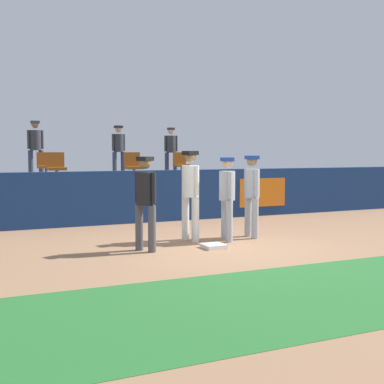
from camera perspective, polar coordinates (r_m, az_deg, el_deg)
ground_plane at (r=9.67m, az=3.78°, el=-6.36°), size 60.00×60.00×0.00m
grass_foreground_strip at (r=7.10m, az=16.02°, el=-10.48°), size 18.00×2.80×0.01m
first_base at (r=9.67m, az=2.44°, el=-6.10°), size 0.40×0.40×0.08m
player_fielder_home at (r=10.36m, az=-0.20°, el=0.33°), size 0.43×0.60×1.85m
player_runner_visitor at (r=10.83m, az=6.73°, el=0.20°), size 0.35×0.49×1.75m
player_coach_visitor at (r=10.35m, az=3.96°, el=-0.09°), size 0.38×0.47×1.71m
player_umpire at (r=9.29m, az=-5.27°, el=-0.53°), size 0.45×0.45×1.74m
field_wall at (r=13.28m, az=-4.39°, el=-0.46°), size 18.00×0.26×1.35m
bleacher_platform at (r=15.72m, az=-7.62°, el=-0.40°), size 18.00×4.80×0.98m
seat_back_left at (r=15.85m, az=-16.15°, el=2.99°), size 0.48×0.44×0.84m
seat_front_center at (r=14.57m, az=-6.62°, el=3.02°), size 0.46×0.44×0.84m
seat_front_left at (r=14.07m, az=-15.04°, el=2.84°), size 0.47×0.44×0.84m
seat_back_right at (r=17.04m, az=-1.27°, el=3.25°), size 0.46×0.44×0.84m
spectator_hooded at (r=17.55m, az=-2.38°, el=4.93°), size 0.47×0.36×1.68m
spectator_capped at (r=16.98m, az=-17.19°, el=5.06°), size 0.51×0.38×1.84m
spectator_casual at (r=17.18m, az=-8.26°, el=4.98°), size 0.48×0.38×1.73m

